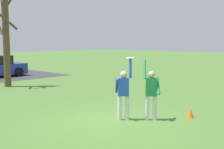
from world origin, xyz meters
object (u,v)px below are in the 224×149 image
at_px(frisbee_disc, 130,58).
at_px(field_cone_orange, 190,113).
at_px(bare_tree_tall, 5,34).
at_px(person_catcher, 123,91).
at_px(person_defender, 151,91).

bearing_deg(frisbee_disc, field_cone_orange, -38.71).
distance_m(bare_tree_tall, field_cone_orange, 11.60).
bearing_deg(field_cone_orange, bare_tree_tall, 95.69).
xyz_separation_m(person_catcher, field_cone_orange, (1.82, -1.50, -0.82)).
height_order(person_defender, bare_tree_tall, bare_tree_tall).
distance_m(person_catcher, bare_tree_tall, 9.93).
bearing_deg(field_cone_orange, frisbee_disc, 141.29).
distance_m(person_defender, bare_tree_tall, 10.57).
bearing_deg(person_defender, field_cone_orange, -167.21).
bearing_deg(person_defender, person_catcher, -0.00).
height_order(person_catcher, frisbee_disc, frisbee_disc).
bearing_deg(frisbee_disc, bare_tree_tall, 86.82).
xyz_separation_m(person_defender, bare_tree_tall, (0.07, 10.37, 2.05)).
height_order(frisbee_disc, field_cone_orange, frisbee_disc).
height_order(person_defender, field_cone_orange, person_defender).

